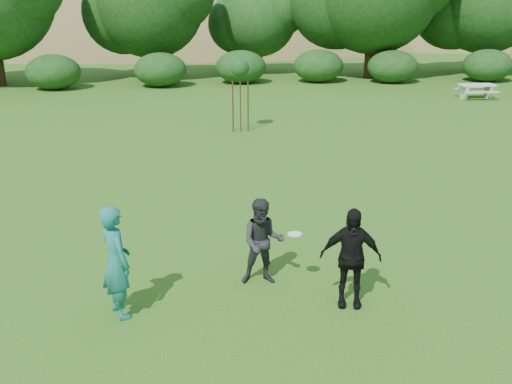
# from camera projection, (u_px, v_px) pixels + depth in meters

# --- Properties ---
(ground) EXTENTS (120.00, 120.00, 0.00)m
(ground) POSITION_uv_depth(u_px,v_px,m) (273.00, 306.00, 10.06)
(ground) COLOR #19470C
(ground) RESTS_ON ground
(player_teal) EXTENTS (0.77, 0.87, 1.99)m
(player_teal) POSITION_uv_depth(u_px,v_px,m) (116.00, 262.00, 9.51)
(player_teal) COLOR #186C63
(player_teal) RESTS_ON ground
(player_grey) EXTENTS (0.86, 0.69, 1.68)m
(player_grey) POSITION_uv_depth(u_px,v_px,m) (263.00, 242.00, 10.64)
(player_grey) COLOR #252628
(player_grey) RESTS_ON ground
(player_black) EXTENTS (1.13, 0.64, 1.82)m
(player_black) POSITION_uv_depth(u_px,v_px,m) (350.00, 257.00, 9.85)
(player_black) COLOR black
(player_black) RESTS_ON ground
(frisbee) EXTENTS (0.27, 0.27, 0.05)m
(frisbee) POSITION_uv_depth(u_px,v_px,m) (295.00, 234.00, 10.30)
(frisbee) COLOR white
(frisbee) RESTS_ON ground
(sapling) EXTENTS (0.70, 0.70, 2.85)m
(sapling) POSITION_uv_depth(u_px,v_px,m) (240.00, 70.00, 22.02)
(sapling) COLOR #382915
(sapling) RESTS_ON ground
(picnic_table) EXTENTS (1.80, 1.48, 0.76)m
(picnic_table) POSITION_uv_depth(u_px,v_px,m) (477.00, 89.00, 29.69)
(picnic_table) COLOR beige
(picnic_table) RESTS_ON ground
(hillside) EXTENTS (150.00, 72.00, 52.00)m
(hillside) POSITION_uv_depth(u_px,v_px,m) (204.00, 126.00, 78.25)
(hillside) COLOR olive
(hillside) RESTS_ON ground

